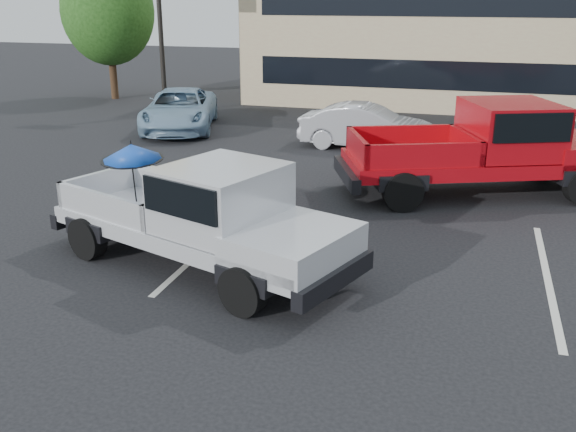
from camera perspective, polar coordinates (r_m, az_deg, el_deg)
name	(u,v)px	position (r m, az deg, el deg)	size (l,w,h in m)	color
ground	(347,308)	(9.80, 5.22, -8.16)	(90.00, 90.00, 0.00)	black
stripe_left	(213,241)	(12.36, -6.66, -2.21)	(0.12, 5.00, 0.01)	silver
stripe_right	(547,278)	(11.56, 22.06, -5.13)	(0.12, 5.00, 0.01)	silver
motel_building	(494,25)	(29.58, 17.83, 15.86)	(20.40, 8.40, 6.30)	tan
tree_left	(108,11)	(29.95, -15.73, 17.10)	(3.96, 3.96, 6.02)	#332114
silver_pickup	(211,212)	(10.72, -6.84, 0.35)	(6.02, 3.77, 2.06)	black
red_pickup	(500,144)	(15.71, 18.34, 6.06)	(6.89, 4.55, 2.15)	black
silver_sedan	(367,127)	(19.74, 7.00, 7.90)	(1.40, 4.02, 1.32)	#B6B7BE
blue_suv	(180,110)	(22.68, -9.61, 9.30)	(2.27, 4.92, 1.37)	#7DA0BA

